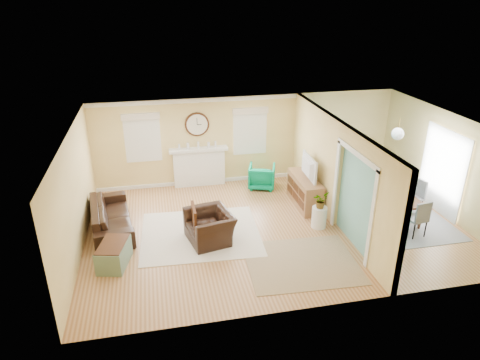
% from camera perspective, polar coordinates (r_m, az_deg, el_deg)
% --- Properties ---
extents(floor, '(9.00, 9.00, 0.00)m').
position_cam_1_polar(floor, '(10.66, 4.57, -6.20)').
color(floor, '#955C32').
rests_on(floor, ground).
extents(wall_back, '(9.00, 0.02, 2.60)m').
position_cam_1_polar(wall_back, '(12.79, 1.05, 5.49)').
color(wall_back, tan).
rests_on(wall_back, ground).
extents(wall_front, '(9.00, 0.02, 2.60)m').
position_cam_1_polar(wall_front, '(7.58, 11.20, -8.70)').
color(wall_front, tan).
rests_on(wall_front, ground).
extents(wall_left, '(0.02, 6.00, 2.60)m').
position_cam_1_polar(wall_left, '(9.87, -21.16, -1.92)').
color(wall_left, tan).
rests_on(wall_left, ground).
extents(wall_right, '(0.02, 6.00, 2.60)m').
position_cam_1_polar(wall_right, '(12.09, 25.76, 1.94)').
color(wall_right, tan).
rests_on(wall_right, ground).
extents(ceiling, '(9.00, 6.00, 0.02)m').
position_cam_1_polar(ceiling, '(9.63, 5.07, 7.33)').
color(ceiling, white).
rests_on(ceiling, wall_back).
extents(partition, '(0.17, 6.00, 2.60)m').
position_cam_1_polar(partition, '(10.80, 12.12, 1.73)').
color(partition, tan).
rests_on(partition, ground).
extents(fireplace, '(1.70, 0.30, 1.17)m').
position_cam_1_polar(fireplace, '(12.69, -5.48, 1.85)').
color(fireplace, white).
rests_on(fireplace, ground).
extents(wall_clock, '(0.70, 0.07, 0.70)m').
position_cam_1_polar(wall_clock, '(12.36, -5.75, 7.39)').
color(wall_clock, '#422511').
rests_on(wall_clock, wall_back).
extents(window_left, '(1.05, 0.13, 1.42)m').
position_cam_1_polar(window_left, '(12.35, -12.91, 5.96)').
color(window_left, white).
rests_on(window_left, wall_back).
extents(window_right, '(1.05, 0.13, 1.42)m').
position_cam_1_polar(window_right, '(12.65, 1.33, 6.98)').
color(window_right, white).
rests_on(window_right, wall_back).
extents(french_doors, '(0.06, 1.70, 2.20)m').
position_cam_1_polar(french_doors, '(12.13, 25.42, 1.05)').
color(french_doors, white).
rests_on(french_doors, ground).
extents(pendant, '(0.30, 0.30, 0.55)m').
position_cam_1_polar(pendant, '(10.97, 20.27, 5.81)').
color(pendant, gold).
rests_on(pendant, ceiling).
extents(rug_cream, '(2.90, 2.55, 0.01)m').
position_cam_1_polar(rug_cream, '(10.37, -5.28, -7.12)').
color(rug_cream, beige).
rests_on(rug_cream, floor).
extents(rug_jute, '(2.43, 2.03, 0.01)m').
position_cam_1_polar(rug_jute, '(9.41, 8.21, -10.85)').
color(rug_jute, tan).
rests_on(rug_jute, floor).
extents(rug_grey, '(2.57, 3.21, 0.01)m').
position_cam_1_polar(rug_grey, '(11.81, 19.06, -4.35)').
color(rug_grey, gray).
rests_on(rug_grey, floor).
extents(sofa, '(1.18, 2.38, 0.67)m').
position_cam_1_polar(sofa, '(10.84, -16.79, -4.68)').
color(sofa, black).
rests_on(sofa, floor).
extents(eames_chair, '(1.17, 1.27, 0.71)m').
position_cam_1_polar(eames_chair, '(9.94, -4.06, -6.21)').
color(eames_chair, black).
rests_on(eames_chair, floor).
extents(green_chair, '(0.94, 0.95, 0.69)m').
position_cam_1_polar(green_chair, '(12.57, 2.92, 0.48)').
color(green_chair, '#00784A').
rests_on(green_chair, floor).
extents(trunk, '(0.73, 0.99, 0.51)m').
position_cam_1_polar(trunk, '(9.51, -16.47, -9.46)').
color(trunk, gray).
rests_on(trunk, floor).
extents(credenza, '(0.52, 1.54, 0.80)m').
position_cam_1_polar(credenza, '(11.63, 8.61, -1.50)').
color(credenza, olive).
rests_on(credenza, floor).
extents(tv, '(0.17, 1.05, 0.60)m').
position_cam_1_polar(tv, '(11.34, 8.74, 1.70)').
color(tv, black).
rests_on(tv, credenza).
extents(garden_stool, '(0.36, 0.36, 0.54)m').
position_cam_1_polar(garden_stool, '(10.66, 10.50, -4.90)').
color(garden_stool, white).
rests_on(garden_stool, floor).
extents(potted_plant, '(0.48, 0.47, 0.40)m').
position_cam_1_polar(potted_plant, '(10.45, 10.69, -2.65)').
color(potted_plant, '#337F33').
rests_on(potted_plant, garden_stool).
extents(dining_table, '(1.04, 1.84, 0.64)m').
position_cam_1_polar(dining_table, '(11.67, 19.26, -2.99)').
color(dining_table, '#422511').
rests_on(dining_table, floor).
extents(dining_chair_n, '(0.50, 0.50, 0.95)m').
position_cam_1_polar(dining_chair_n, '(12.48, 17.21, 0.29)').
color(dining_chair_n, gray).
rests_on(dining_chair_n, floor).
extents(dining_chair_s, '(0.47, 0.47, 0.93)m').
position_cam_1_polar(dining_chair_s, '(10.84, 22.53, -4.28)').
color(dining_chair_s, gray).
rests_on(dining_chair_s, floor).
extents(dining_chair_w, '(0.55, 0.55, 1.00)m').
position_cam_1_polar(dining_chair_w, '(11.23, 16.67, -2.18)').
color(dining_chair_w, white).
rests_on(dining_chair_w, floor).
extents(dining_chair_e, '(0.48, 0.48, 0.93)m').
position_cam_1_polar(dining_chair_e, '(11.88, 22.18, -1.76)').
color(dining_chair_e, gray).
rests_on(dining_chair_e, floor).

